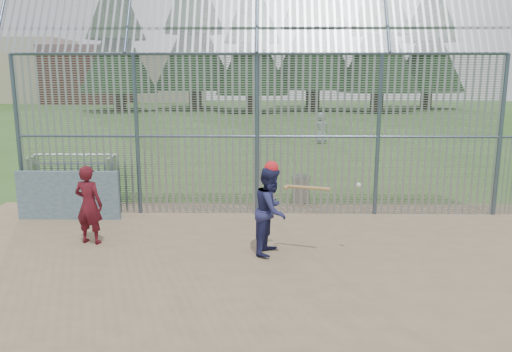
{
  "coord_description": "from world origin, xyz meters",
  "views": [
    {
      "loc": [
        0.19,
        -8.83,
        3.5
      ],
      "look_at": [
        0.0,
        2.0,
        1.3
      ],
      "focal_mm": 35.0,
      "sensor_mm": 36.0,
      "label": 1
    }
  ],
  "objects_px": {
    "onlooker": "(89,205)",
    "trash_can": "(301,189)",
    "dugout_wall": "(68,195)",
    "bleacher": "(72,165)",
    "batter": "(271,210)"
  },
  "relations": [
    {
      "from": "onlooker",
      "to": "trash_can",
      "type": "xyz_separation_m",
      "value": [
        4.67,
        3.57,
        -0.47
      ]
    },
    {
      "from": "dugout_wall",
      "to": "onlooker",
      "type": "height_order",
      "value": "onlooker"
    },
    {
      "from": "onlooker",
      "to": "bleacher",
      "type": "height_order",
      "value": "onlooker"
    },
    {
      "from": "dugout_wall",
      "to": "onlooker",
      "type": "relative_size",
      "value": 1.5
    },
    {
      "from": "dugout_wall",
      "to": "onlooker",
      "type": "distance_m",
      "value": 2.1
    },
    {
      "from": "onlooker",
      "to": "trash_can",
      "type": "bearing_deg",
      "value": -129.26
    },
    {
      "from": "dugout_wall",
      "to": "trash_can",
      "type": "relative_size",
      "value": 3.05
    },
    {
      "from": "onlooker",
      "to": "dugout_wall",
      "type": "bearing_deg",
      "value": -43.85
    },
    {
      "from": "batter",
      "to": "onlooker",
      "type": "xyz_separation_m",
      "value": [
        -3.79,
        0.52,
        -0.04
      ]
    },
    {
      "from": "onlooker",
      "to": "trash_can",
      "type": "distance_m",
      "value": 5.89
    },
    {
      "from": "bleacher",
      "to": "batter",
      "type": "bearing_deg",
      "value": -47.98
    },
    {
      "from": "dugout_wall",
      "to": "batter",
      "type": "distance_m",
      "value": 5.43
    },
    {
      "from": "dugout_wall",
      "to": "batter",
      "type": "height_order",
      "value": "batter"
    },
    {
      "from": "onlooker",
      "to": "bleacher",
      "type": "relative_size",
      "value": 0.55
    },
    {
      "from": "dugout_wall",
      "to": "trash_can",
      "type": "bearing_deg",
      "value": 17.36
    }
  ]
}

